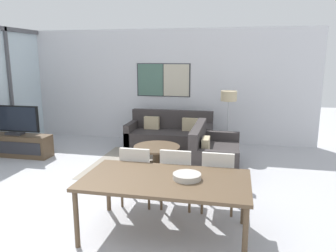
{
  "coord_description": "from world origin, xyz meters",
  "views": [
    {
      "loc": [
        1.93,
        -2.92,
        2.12
      ],
      "look_at": [
        0.79,
        2.49,
        0.95
      ],
      "focal_mm": 35.0,
      "sensor_mm": 36.0,
      "label": 1
    }
  ],
  "objects_px": {
    "tv_console": "(16,145)",
    "television": "(14,120)",
    "sofa_main": "(170,136)",
    "dining_chair_centre": "(177,174)",
    "floor_lamp": "(229,101)",
    "dining_chair_right": "(218,177)",
    "dining_table": "(166,183)",
    "sofa_side": "(212,156)",
    "dining_chair_left": "(138,171)",
    "fruit_bowl": "(187,176)",
    "coffee_table": "(157,151)"
  },
  "relations": [
    {
      "from": "tv_console",
      "to": "television",
      "type": "relative_size",
      "value": 1.32
    },
    {
      "from": "sofa_main",
      "to": "dining_chair_centre",
      "type": "height_order",
      "value": "dining_chair_centre"
    },
    {
      "from": "television",
      "to": "floor_lamp",
      "type": "relative_size",
      "value": 0.85
    },
    {
      "from": "tv_console",
      "to": "dining_chair_right",
      "type": "height_order",
      "value": "dining_chair_right"
    },
    {
      "from": "dining_table",
      "to": "dining_chair_centre",
      "type": "xyz_separation_m",
      "value": [
        -0.0,
        0.75,
        -0.16
      ]
    },
    {
      "from": "sofa_side",
      "to": "dining_chair_centre",
      "type": "height_order",
      "value": "dining_chair_centre"
    },
    {
      "from": "sofa_main",
      "to": "dining_chair_right",
      "type": "relative_size",
      "value": 2.22
    },
    {
      "from": "sofa_main",
      "to": "dining_chair_left",
      "type": "relative_size",
      "value": 2.22
    },
    {
      "from": "tv_console",
      "to": "dining_chair_left",
      "type": "distance_m",
      "value": 3.75
    },
    {
      "from": "television",
      "to": "sofa_side",
      "type": "bearing_deg",
      "value": -0.81
    },
    {
      "from": "fruit_bowl",
      "to": "floor_lamp",
      "type": "distance_m",
      "value": 3.67
    },
    {
      "from": "floor_lamp",
      "to": "dining_chair_centre",
      "type": "bearing_deg",
      "value": -101.81
    },
    {
      "from": "dining_chair_left",
      "to": "fruit_bowl",
      "type": "xyz_separation_m",
      "value": [
        0.82,
        -0.7,
        0.25
      ]
    },
    {
      "from": "tv_console",
      "to": "coffee_table",
      "type": "xyz_separation_m",
      "value": [
        3.15,
        0.03,
        0.05
      ]
    },
    {
      "from": "dining_table",
      "to": "sofa_side",
      "type": "bearing_deg",
      "value": 81.59
    },
    {
      "from": "coffee_table",
      "to": "dining_chair_left",
      "type": "xyz_separation_m",
      "value": [
        0.16,
        -1.79,
        0.21
      ]
    },
    {
      "from": "coffee_table",
      "to": "fruit_bowl",
      "type": "xyz_separation_m",
      "value": [
        0.98,
        -2.49,
        0.47
      ]
    },
    {
      "from": "tv_console",
      "to": "dining_chair_left",
      "type": "height_order",
      "value": "dining_chair_left"
    },
    {
      "from": "sofa_main",
      "to": "fruit_bowl",
      "type": "relative_size",
      "value": 5.92
    },
    {
      "from": "tv_console",
      "to": "dining_chair_right",
      "type": "distance_m",
      "value": 4.79
    },
    {
      "from": "dining_chair_centre",
      "to": "coffee_table",
      "type": "bearing_deg",
      "value": 112.44
    },
    {
      "from": "dining_table",
      "to": "dining_chair_right",
      "type": "height_order",
      "value": "dining_chair_right"
    },
    {
      "from": "tv_console",
      "to": "dining_chair_right",
      "type": "bearing_deg",
      "value": -21.31
    },
    {
      "from": "television",
      "to": "coffee_table",
      "type": "bearing_deg",
      "value": 0.57
    },
    {
      "from": "sofa_side",
      "to": "floor_lamp",
      "type": "distance_m",
      "value": 1.55
    },
    {
      "from": "dining_chair_right",
      "to": "floor_lamp",
      "type": "relative_size",
      "value": 0.63
    },
    {
      "from": "floor_lamp",
      "to": "dining_chair_right",
      "type": "bearing_deg",
      "value": -90.68
    },
    {
      "from": "tv_console",
      "to": "television",
      "type": "height_order",
      "value": "television"
    },
    {
      "from": "coffee_table",
      "to": "fruit_bowl",
      "type": "distance_m",
      "value": 2.72
    },
    {
      "from": "dining_table",
      "to": "coffee_table",
      "type": "bearing_deg",
      "value": 106.16
    },
    {
      "from": "tv_console",
      "to": "fruit_bowl",
      "type": "bearing_deg",
      "value": -30.79
    },
    {
      "from": "television",
      "to": "fruit_bowl",
      "type": "distance_m",
      "value": 4.81
    },
    {
      "from": "coffee_table",
      "to": "dining_chair_left",
      "type": "distance_m",
      "value": 1.81
    },
    {
      "from": "coffee_table",
      "to": "dining_chair_centre",
      "type": "relative_size",
      "value": 1.04
    },
    {
      "from": "television",
      "to": "dining_chair_centre",
      "type": "relative_size",
      "value": 1.34
    },
    {
      "from": "sofa_side",
      "to": "dining_chair_left",
      "type": "bearing_deg",
      "value": 151.26
    },
    {
      "from": "television",
      "to": "floor_lamp",
      "type": "xyz_separation_m",
      "value": [
        4.49,
        1.17,
        0.39
      ]
    },
    {
      "from": "dining_chair_left",
      "to": "dining_chair_right",
      "type": "distance_m",
      "value": 1.15
    },
    {
      "from": "sofa_main",
      "to": "dining_chair_centre",
      "type": "distance_m",
      "value": 3.16
    },
    {
      "from": "television",
      "to": "dining_chair_left",
      "type": "xyz_separation_m",
      "value": [
        3.31,
        -1.76,
        -0.29
      ]
    },
    {
      "from": "television",
      "to": "tv_console",
      "type": "bearing_deg",
      "value": -90.0
    },
    {
      "from": "dining_chair_right",
      "to": "television",
      "type": "bearing_deg",
      "value": 158.68
    },
    {
      "from": "fruit_bowl",
      "to": "floor_lamp",
      "type": "bearing_deg",
      "value": 84.37
    },
    {
      "from": "tv_console",
      "to": "dining_table",
      "type": "bearing_deg",
      "value": -32.69
    },
    {
      "from": "dining_table",
      "to": "floor_lamp",
      "type": "distance_m",
      "value": 3.75
    },
    {
      "from": "dining_table",
      "to": "floor_lamp",
      "type": "bearing_deg",
      "value": 80.57
    },
    {
      "from": "sofa_main",
      "to": "floor_lamp",
      "type": "relative_size",
      "value": 1.4
    },
    {
      "from": "television",
      "to": "dining_table",
      "type": "relative_size",
      "value": 0.6
    },
    {
      "from": "television",
      "to": "dining_chair_left",
      "type": "height_order",
      "value": "television"
    },
    {
      "from": "tv_console",
      "to": "sofa_main",
      "type": "distance_m",
      "value": 3.42
    }
  ]
}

